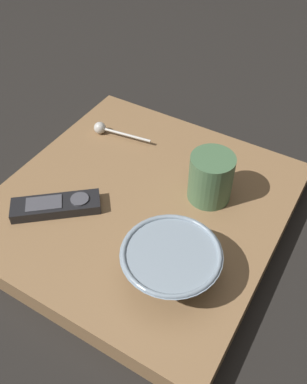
{
  "coord_description": "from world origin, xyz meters",
  "views": [
    {
      "loc": [
        0.3,
        -0.46,
        0.63
      ],
      "look_at": [
        0.02,
        0.01,
        0.07
      ],
      "focal_mm": 38.53,
      "sensor_mm": 36.0,
      "label": 1
    }
  ],
  "objects_px": {
    "coffee_mug": "(211,178)",
    "teaspoon": "(104,129)",
    "cereal_bowl": "(171,262)",
    "tv_remote_near": "(56,206)"
  },
  "relations": [
    {
      "from": "cereal_bowl",
      "to": "coffee_mug",
      "type": "relative_size",
      "value": 1.65
    },
    {
      "from": "coffee_mug",
      "to": "teaspoon",
      "type": "xyz_separation_m",
      "value": [
        -0.29,
        0.06,
        -0.04
      ]
    },
    {
      "from": "cereal_bowl",
      "to": "tv_remote_near",
      "type": "relative_size",
      "value": 1.01
    },
    {
      "from": "cereal_bowl",
      "to": "teaspoon",
      "type": "distance_m",
      "value": 0.41
    },
    {
      "from": "cereal_bowl",
      "to": "tv_remote_near",
      "type": "bearing_deg",
      "value": 176.11
    },
    {
      "from": "coffee_mug",
      "to": "teaspoon",
      "type": "relative_size",
      "value": 0.71
    },
    {
      "from": "teaspoon",
      "to": "tv_remote_near",
      "type": "distance_m",
      "value": 0.25
    },
    {
      "from": "coffee_mug",
      "to": "teaspoon",
      "type": "height_order",
      "value": "coffee_mug"
    },
    {
      "from": "cereal_bowl",
      "to": "coffee_mug",
      "type": "xyz_separation_m",
      "value": [
        -0.02,
        0.2,
        0.01
      ]
    },
    {
      "from": "coffee_mug",
      "to": "tv_remote_near",
      "type": "bearing_deg",
      "value": -142.14
    }
  ]
}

